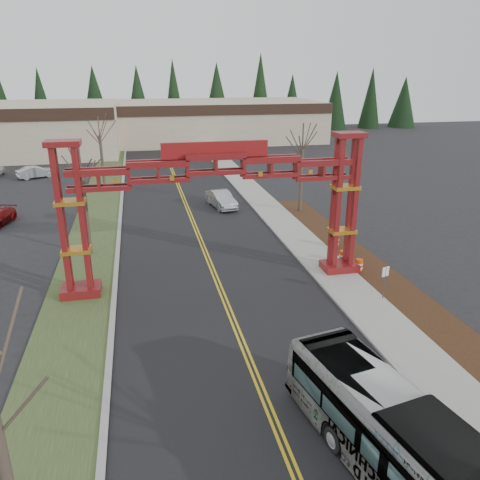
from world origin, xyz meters
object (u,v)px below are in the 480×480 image
object	(u,v)px
parked_car_far_a	(36,172)
street_sign	(385,277)
bare_tree_median_mid	(82,176)
bare_tree_right_far	(302,150)
barrel_mid	(343,257)
bare_tree_median_far	(100,136)
silver_sedan	(221,199)
retail_building_east	(214,121)
barrel_north	(335,241)
transit_bus	(405,449)
gateway_arch	(216,188)
barrel_south	(359,266)

from	to	relation	value
parked_car_far_a	street_sign	size ratio (longest dim) A/B	2.15
bare_tree_median_mid	bare_tree_right_far	xyz separation A→B (m)	(18.00, 6.89, 0.05)
parked_car_far_a	barrel_mid	distance (m)	41.40
parked_car_far_a	bare_tree_median_far	size ratio (longest dim) A/B	0.56
bare_tree_right_far	street_sign	distance (m)	18.36
silver_sedan	bare_tree_median_mid	size ratio (longest dim) A/B	0.62
retail_building_east	barrel_north	size ratio (longest dim) A/B	36.43
transit_bus	barrel_mid	world-z (taller)	transit_bus
gateway_arch	bare_tree_median_far	size ratio (longest dim) A/B	2.33
bare_tree_median_mid	barrel_mid	bearing A→B (deg)	-17.82
retail_building_east	parked_car_far_a	bearing A→B (deg)	-133.42
street_sign	silver_sedan	bearing A→B (deg)	104.92
silver_sedan	barrel_south	distance (m)	17.91
silver_sedan	barrel_south	size ratio (longest dim) A/B	5.35
bare_tree_median_mid	barrel_south	world-z (taller)	bare_tree_median_mid
retail_building_east	parked_car_far_a	xyz separation A→B (m)	(-26.41, -27.91, -2.78)
gateway_arch	parked_car_far_a	world-z (taller)	gateway_arch
silver_sedan	barrel_north	xyz separation A→B (m)	(6.20, -12.50, -0.26)
bare_tree_right_far	street_sign	size ratio (longest dim) A/B	3.89
gateway_arch	bare_tree_right_far	size ratio (longest dim) A/B	2.28
gateway_arch	transit_bus	size ratio (longest dim) A/B	1.71
retail_building_east	barrel_mid	xyz separation A→B (m)	(-1.21, -60.75, -3.06)
silver_sedan	barrel_south	world-z (taller)	silver_sedan
bare_tree_median_mid	retail_building_east	bearing A→B (deg)	71.99
gateway_arch	barrel_south	bearing A→B (deg)	-2.30
barrel_south	parked_car_far_a	bearing A→B (deg)	126.65
barrel_south	street_sign	bearing A→B (deg)	-96.28
transit_bus	parked_car_far_a	xyz separation A→B (m)	(-19.48, 50.05, -0.76)
bare_tree_median_mid	barrel_mid	distance (m)	18.39
gateway_arch	street_sign	world-z (taller)	gateway_arch
silver_sedan	street_sign	size ratio (longest dim) A/B	2.31
bare_tree_right_far	barrel_north	bearing A→B (deg)	-93.57
silver_sedan	parked_car_far_a	xyz separation A→B (m)	(-19.62, 17.55, -0.05)
bare_tree_right_far	barrel_north	world-z (taller)	bare_tree_right_far
barrel_south	barrel_north	bearing A→B (deg)	87.24
transit_bus	parked_car_far_a	size ratio (longest dim) A/B	2.41
gateway_arch	transit_bus	bearing A→B (deg)	-79.14
bare_tree_right_far	bare_tree_median_far	bearing A→B (deg)	145.33
bare_tree_median_mid	bare_tree_median_far	distance (m)	19.34
silver_sedan	bare_tree_right_far	bearing A→B (deg)	-34.72
gateway_arch	barrel_mid	xyz separation A→B (m)	(8.79, 1.21, -5.53)
transit_bus	silver_sedan	bearing A→B (deg)	79.20
parked_car_far_a	barrel_south	size ratio (longest dim) A/B	4.99
transit_bus	barrel_north	size ratio (longest dim) A/B	10.23
gateway_arch	street_sign	distance (m)	10.76
barrel_north	bare_tree_median_far	bearing A→B (deg)	128.43
gateway_arch	bare_tree_median_mid	distance (m)	10.38
retail_building_east	bare_tree_right_far	bearing A→B (deg)	-90.00
silver_sedan	parked_car_far_a	size ratio (longest dim) A/B	1.07
street_sign	barrel_north	xyz separation A→B (m)	(0.65, 8.33, -0.96)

